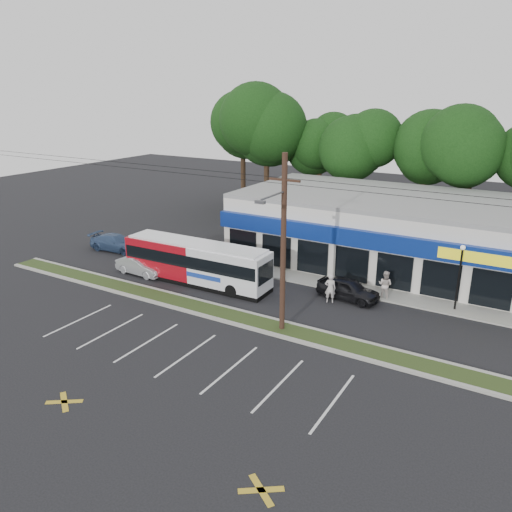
{
  "coord_description": "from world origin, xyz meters",
  "views": [
    {
      "loc": [
        14.79,
        -21.84,
        13.01
      ],
      "look_at": [
        -1.08,
        5.0,
        2.61
      ],
      "focal_mm": 35.0,
      "sensor_mm": 36.0,
      "label": 1
    }
  ],
  "objects_px": {
    "lamp_post": "(460,270)",
    "pedestrian_b": "(385,285)",
    "metrobus": "(196,261)",
    "car_blue": "(116,243)",
    "car_silver": "(141,266)",
    "utility_pole": "(280,239)",
    "car_dark": "(348,289)",
    "pedestrian_a": "(330,288)"
  },
  "relations": [
    {
      "from": "car_dark",
      "to": "car_blue",
      "type": "height_order",
      "value": "car_dark"
    },
    {
      "from": "car_dark",
      "to": "pedestrian_b",
      "type": "xyz_separation_m",
      "value": [
        2.02,
        1.35,
        0.24
      ]
    },
    {
      "from": "metrobus",
      "to": "car_blue",
      "type": "distance_m",
      "value": 10.77
    },
    {
      "from": "lamp_post",
      "to": "car_silver",
      "type": "distance_m",
      "value": 21.91
    },
    {
      "from": "car_silver",
      "to": "car_blue",
      "type": "height_order",
      "value": "car_blue"
    },
    {
      "from": "car_silver",
      "to": "car_blue",
      "type": "distance_m",
      "value": 6.72
    },
    {
      "from": "pedestrian_a",
      "to": "car_dark",
      "type": "bearing_deg",
      "value": -144.45
    },
    {
      "from": "pedestrian_b",
      "to": "metrobus",
      "type": "bearing_deg",
      "value": 25.9
    },
    {
      "from": "utility_pole",
      "to": "metrobus",
      "type": "xyz_separation_m",
      "value": [
        -8.48,
        3.57,
        -3.84
      ]
    },
    {
      "from": "utility_pole",
      "to": "pedestrian_a",
      "type": "xyz_separation_m",
      "value": [
        1.0,
        5.1,
        -4.45
      ]
    },
    {
      "from": "lamp_post",
      "to": "pedestrian_a",
      "type": "relative_size",
      "value": 2.2
    },
    {
      "from": "pedestrian_a",
      "to": "car_silver",
      "type": "bearing_deg",
      "value": -9.64
    },
    {
      "from": "car_blue",
      "to": "pedestrian_b",
      "type": "relative_size",
      "value": 2.52
    },
    {
      "from": "pedestrian_a",
      "to": "lamp_post",
      "type": "bearing_deg",
      "value": -177.83
    },
    {
      "from": "utility_pole",
      "to": "pedestrian_b",
      "type": "xyz_separation_m",
      "value": [
        3.82,
        7.57,
        -4.47
      ]
    },
    {
      "from": "utility_pole",
      "to": "car_dark",
      "type": "xyz_separation_m",
      "value": [
        1.8,
        6.22,
        -4.71
      ]
    },
    {
      "from": "car_silver",
      "to": "pedestrian_a",
      "type": "xyz_separation_m",
      "value": [
        14.05,
        2.31,
        0.3
      ]
    },
    {
      "from": "car_blue",
      "to": "pedestrian_a",
      "type": "relative_size",
      "value": 2.47
    },
    {
      "from": "lamp_post",
      "to": "car_dark",
      "type": "xyz_separation_m",
      "value": [
        -6.37,
        -1.65,
        -1.96
      ]
    },
    {
      "from": "utility_pole",
      "to": "pedestrian_b",
      "type": "bearing_deg",
      "value": 63.24
    },
    {
      "from": "utility_pole",
      "to": "lamp_post",
      "type": "distance_m",
      "value": 11.67
    },
    {
      "from": "metrobus",
      "to": "car_silver",
      "type": "distance_m",
      "value": 4.73
    },
    {
      "from": "lamp_post",
      "to": "metrobus",
      "type": "relative_size",
      "value": 0.38
    },
    {
      "from": "metrobus",
      "to": "car_silver",
      "type": "relative_size",
      "value": 2.76
    },
    {
      "from": "utility_pole",
      "to": "car_blue",
      "type": "bearing_deg",
      "value": 162.2
    },
    {
      "from": "lamp_post",
      "to": "metrobus",
      "type": "distance_m",
      "value": 17.23
    },
    {
      "from": "metrobus",
      "to": "pedestrian_b",
      "type": "height_order",
      "value": "metrobus"
    },
    {
      "from": "car_silver",
      "to": "car_blue",
      "type": "xyz_separation_m",
      "value": [
        -5.86,
        3.28,
        0.03
      ]
    },
    {
      "from": "metrobus",
      "to": "pedestrian_a",
      "type": "height_order",
      "value": "metrobus"
    },
    {
      "from": "metrobus",
      "to": "car_dark",
      "type": "xyz_separation_m",
      "value": [
        10.28,
        2.65,
        -0.87
      ]
    },
    {
      "from": "car_silver",
      "to": "pedestrian_a",
      "type": "relative_size",
      "value": 2.09
    },
    {
      "from": "metrobus",
      "to": "pedestrian_b",
      "type": "relative_size",
      "value": 5.89
    },
    {
      "from": "utility_pole",
      "to": "pedestrian_a",
      "type": "bearing_deg",
      "value": 78.9
    },
    {
      "from": "car_silver",
      "to": "car_blue",
      "type": "relative_size",
      "value": 0.84
    },
    {
      "from": "pedestrian_b",
      "to": "pedestrian_a",
      "type": "bearing_deg",
      "value": 49.11
    },
    {
      "from": "car_blue",
      "to": "utility_pole",
      "type": "bearing_deg",
      "value": -112.89
    },
    {
      "from": "pedestrian_a",
      "to": "utility_pole",
      "type": "bearing_deg",
      "value": 59.94
    },
    {
      "from": "utility_pole",
      "to": "lamp_post",
      "type": "height_order",
      "value": "utility_pole"
    },
    {
      "from": "utility_pole",
      "to": "car_silver",
      "type": "height_order",
      "value": "utility_pole"
    },
    {
      "from": "utility_pole",
      "to": "pedestrian_b",
      "type": "distance_m",
      "value": 9.59
    },
    {
      "from": "lamp_post",
      "to": "pedestrian_b",
      "type": "relative_size",
      "value": 2.25
    },
    {
      "from": "car_silver",
      "to": "utility_pole",
      "type": "bearing_deg",
      "value": -99.95
    }
  ]
}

